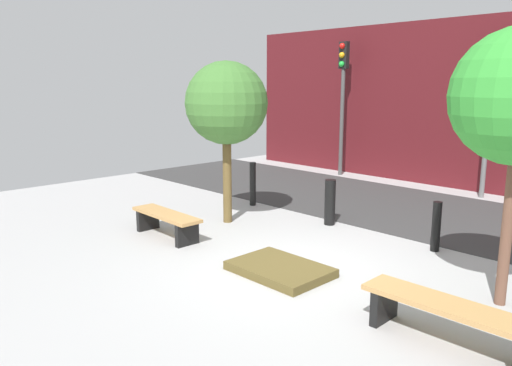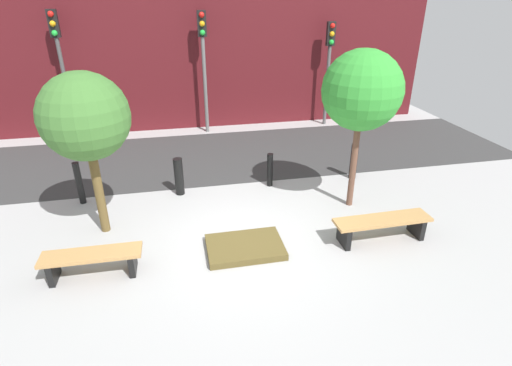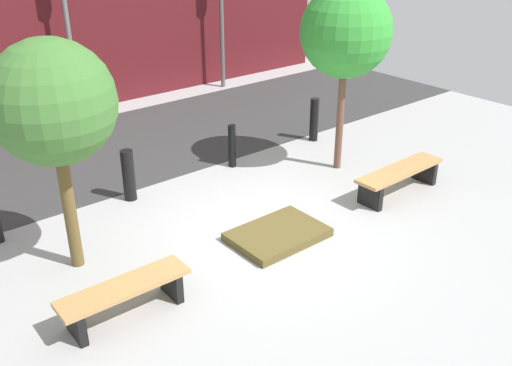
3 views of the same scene
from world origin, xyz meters
TOP-DOWN VIEW (x-y plane):
  - ground_plane at (0.00, 0.00)m, footprint 18.00×18.00m
  - road_strip at (0.00, 4.66)m, footprint 18.00×4.11m
  - building_facade at (0.00, 7.81)m, footprint 16.20×0.50m
  - bench_left at (-2.68, -0.47)m, footprint 1.67×0.47m
  - bench_right at (2.68, -0.47)m, footprint 1.93×0.50m
  - planter_bed at (0.00, -0.27)m, footprint 1.44×1.00m
  - tree_behind_left_bench at (-2.68, 1.01)m, footprint 1.63×1.63m
  - tree_behind_right_bench at (2.68, 1.01)m, footprint 1.66×1.66m
  - bollard_far_left at (-3.36, 2.36)m, footprint 0.15×0.15m
  - bollard_left at (-1.12, 2.36)m, footprint 0.22×0.22m
  - bollard_center at (1.12, 2.36)m, footprint 0.15×0.15m
  - bollard_right at (3.36, 2.36)m, footprint 0.19×0.19m
  - traffic_light_west at (-4.33, 7.00)m, footprint 0.28×0.27m
  - traffic_light_mid_west at (0.00, 7.00)m, footprint 0.28×0.27m
  - traffic_light_mid_east at (4.33, 7.00)m, footprint 0.28×0.27m

SIDE VIEW (x-z plane):
  - ground_plane at x=0.00m, z-range 0.00..0.00m
  - road_strip at x=0.00m, z-range 0.00..0.01m
  - planter_bed at x=0.00m, z-range 0.00..0.13m
  - bench_left at x=-2.68m, z-range 0.10..0.56m
  - bench_right at x=2.68m, z-range 0.11..0.59m
  - bollard_center at x=1.12m, z-range 0.00..0.86m
  - bollard_left at x=-1.12m, z-range 0.00..0.92m
  - bollard_right at x=3.36m, z-range 0.00..0.95m
  - bollard_far_left at x=-3.36m, z-range 0.00..1.01m
  - building_facade at x=0.00m, z-range 0.00..4.46m
  - tree_behind_left_bench at x=-2.68m, z-range 0.78..4.00m
  - traffic_light_mid_east at x=4.33m, z-range 0.68..4.23m
  - tree_behind_right_bench at x=2.68m, z-range 0.89..4.36m
  - traffic_light_mid_west at x=0.00m, z-range 0.74..4.66m
  - traffic_light_west at x=-4.33m, z-range 0.74..4.74m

